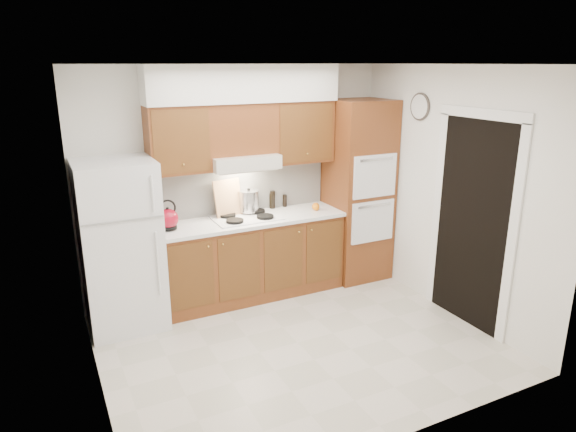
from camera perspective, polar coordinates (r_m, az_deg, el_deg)
The scene contains 26 objects.
floor at distance 5.14m, azimuth 1.06°, elevation -13.88°, with size 3.60×3.60×0.00m, color beige.
ceiling at distance 4.42m, azimuth 1.25°, elevation 16.51°, with size 3.60×3.60×0.00m, color white.
wall_back at distance 5.94m, azimuth -5.58°, elevation 3.85°, with size 3.60×0.02×2.60m, color white.
wall_left at distance 4.14m, azimuth -21.55°, elevation -3.03°, with size 0.02×3.00×2.60m, color white.
wall_right at distance 5.65m, azimuth 17.56°, elevation 2.47°, with size 0.02×3.00×2.60m, color white.
fridge at distance 5.39m, azimuth -18.10°, elevation -3.14°, with size 0.75×0.72×1.72m, color white.
base_cabinets at distance 5.93m, azimuth -4.07°, elevation -4.73°, with size 2.11×0.60×0.90m, color brown.
countertop at distance 5.77m, azimuth -4.13°, elevation -0.42°, with size 2.13×0.62×0.04m, color white.
backsplash at distance 5.96m, azimuth -5.28°, elevation 3.09°, with size 2.11×0.03×0.56m, color white.
oven_cabinet at distance 6.36m, azimuth 7.76°, elevation 2.78°, with size 0.70×0.65×2.20m, color brown.
upper_cab_left at distance 5.48m, azimuth -12.18°, elevation 8.31°, with size 0.63×0.33×0.70m, color brown.
upper_cab_right at distance 5.99m, azimuth 1.33°, elevation 9.37°, with size 0.73×0.33×0.70m, color brown.
range_hood at distance 5.67m, azimuth -5.07°, elevation 6.08°, with size 0.75×0.45×0.15m, color silver.
upper_cab_over_hood at distance 5.67m, azimuth -5.39°, elevation 9.65°, with size 0.75×0.33×0.55m, color brown.
soffit at distance 5.64m, azimuth -4.98°, elevation 14.47°, with size 2.13×0.36×0.40m, color silver.
cooktop at distance 5.76m, azimuth -4.67°, elevation -0.18°, with size 0.74×0.50×0.01m, color white.
doorway at distance 5.47m, azimuth 19.75°, elevation -0.92°, with size 0.02×0.90×2.10m, color black.
wall_clock at distance 5.91m, azimuth 14.46°, elevation 11.69°, with size 0.30×0.30×0.02m, color #3F3833.
kettle at distance 5.46m, azimuth -13.18°, elevation -0.32°, with size 0.21×0.21×0.21m, color maroon.
cutting_board at distance 5.81m, azimuth -6.67°, elevation 1.88°, with size 0.33×0.02×0.44m, color tan.
stock_pot at distance 5.90m, azimuth -4.37°, elevation 1.65°, with size 0.23×0.23×0.24m, color silver.
condiment_a at distance 6.11m, azimuth -1.72°, elevation 1.84°, with size 0.06×0.06×0.21m, color black.
condiment_b at distance 6.11m, azimuth -1.82°, elevation 1.68°, with size 0.06×0.06×0.18m, color black.
condiment_c at distance 6.19m, azimuth -0.36°, elevation 1.72°, with size 0.05×0.05×0.15m, color black.
orange_near at distance 6.04m, azimuth 3.14°, elevation 0.98°, with size 0.08×0.08×0.08m, color orange.
orange_far at distance 6.06m, azimuth 3.09°, elevation 1.06°, with size 0.09×0.09×0.09m, color orange.
Camera 1 is at (-2.05, -3.92, 2.62)m, focal length 32.00 mm.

